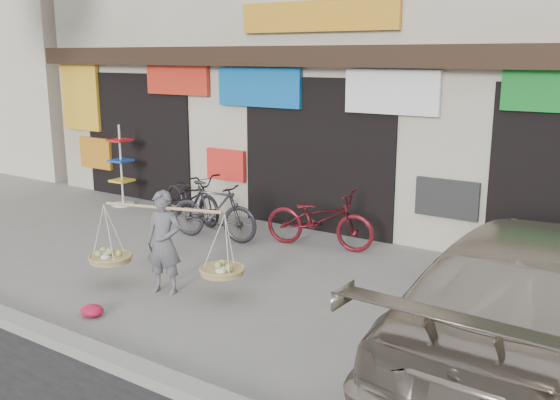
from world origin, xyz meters
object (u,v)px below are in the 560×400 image
Objects in this scene: street_vendor at (164,247)px; bike_1 at (213,211)px; suv at (547,298)px; bike_0 at (192,196)px; bike_2 at (320,219)px; display_rack at (122,173)px.

street_vendor reaches higher than bike_1.
bike_0 is at bearing -17.11° from suv.
suv reaches higher than bike_1.
suv is at bearing -130.73° from bike_2.
bike_1 is at bearing 99.41° from bike_2.
street_vendor is 1.28× the size of bike_1.
street_vendor is 3.66m from bike_0.
bike_1 is at bearing -106.64° from bike_0.
bike_1 reaches higher than bike_0.
display_rack is at bearing 67.34° from bike_1.
bike_1 is 3.31m from display_rack.
suv is at bearing -93.53° from bike_0.
display_rack is (-4.91, 0.22, 0.20)m from bike_2.
bike_1 is 0.91× the size of bike_2.
bike_0 is at bearing 110.00° from street_vendor.
street_vendor reaches higher than bike_2.
display_rack is (-3.20, 0.85, 0.18)m from bike_1.
suv reaches higher than bike_0.
bike_0 is 2.85m from bike_2.
bike_0 is 1.07× the size of display_rack.
display_rack reaches higher than bike_2.
bike_1 is at bearing -14.86° from display_rack.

